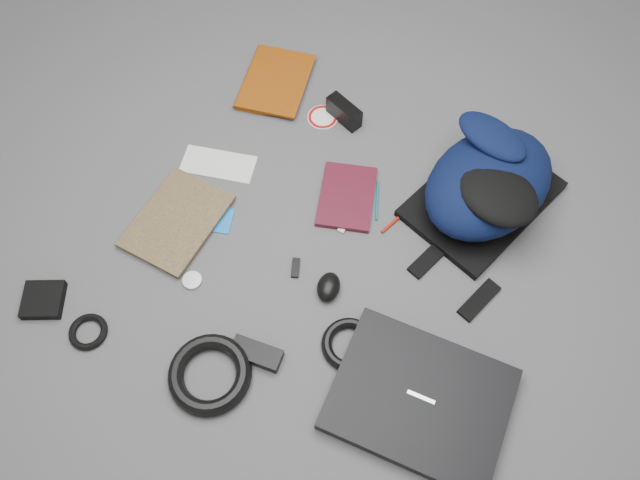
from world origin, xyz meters
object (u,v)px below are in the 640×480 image
at_px(comic_book, 146,206).
at_px(pouch, 43,300).
at_px(dvd_case, 347,197).
at_px(compact_camera, 344,112).
at_px(backpack, 489,183).
at_px(mouse, 329,287).
at_px(laptop, 420,399).
at_px(textbook_red, 246,76).
at_px(power_brick, 256,354).

distance_m(comic_book, pouch, 0.35).
height_order(dvd_case, compact_camera, compact_camera).
xyz_separation_m(backpack, mouse, (-0.28, -0.41, -0.07)).
distance_m(laptop, textbook_red, 1.08).
height_order(dvd_case, power_brick, power_brick).
distance_m(dvd_case, power_brick, 0.50).
bearing_deg(comic_book, pouch, -100.30).
bearing_deg(compact_camera, dvd_case, -42.08).
bearing_deg(textbook_red, laptop, -50.78).
height_order(backpack, power_brick, backpack).
bearing_deg(textbook_red, backpack, -18.99).
bearing_deg(textbook_red, dvd_case, -40.71).
height_order(backpack, comic_book, backpack).
relative_size(textbook_red, comic_book, 0.92).
bearing_deg(dvd_case, comic_book, -167.76).
bearing_deg(comic_book, compact_camera, 57.89).
distance_m(power_brick, pouch, 0.55).
xyz_separation_m(laptop, dvd_case, (-0.36, 0.45, -0.01)).
height_order(laptop, comic_book, laptop).
xyz_separation_m(textbook_red, compact_camera, (0.33, -0.03, 0.02)).
distance_m(textbook_red, comic_book, 0.52).
bearing_deg(compact_camera, mouse, -47.77).
distance_m(backpack, comic_book, 0.91).
bearing_deg(laptop, pouch, -171.73).
bearing_deg(dvd_case, backpack, 7.48).
relative_size(laptop, dvd_case, 1.93).
bearing_deg(mouse, power_brick, -121.65).
bearing_deg(power_brick, pouch, -174.28).
xyz_separation_m(backpack, dvd_case, (-0.34, -0.13, -0.08)).
height_order(laptop, mouse, mouse).
relative_size(dvd_case, power_brick, 1.66).
bearing_deg(comic_book, power_brick, -24.09).
relative_size(textbook_red, pouch, 2.61).
relative_size(textbook_red, power_brick, 2.07).
distance_m(laptop, power_brick, 0.39).
bearing_deg(dvd_case, pouch, -149.18).
distance_m(backpack, power_brick, 0.74).
bearing_deg(compact_camera, power_brick, -59.83).
height_order(textbook_red, dvd_case, textbook_red).
bearing_deg(textbook_red, comic_book, -103.45).
bearing_deg(textbook_red, power_brick, -70.70).
height_order(laptop, dvd_case, laptop).
bearing_deg(mouse, comic_book, 167.43).
relative_size(laptop, power_brick, 3.20).
bearing_deg(dvd_case, textbook_red, 133.85).
xyz_separation_m(textbook_red, power_brick, (0.41, -0.77, 0.00)).
height_order(laptop, power_brick, laptop).
distance_m(laptop, mouse, 0.35).
height_order(backpack, laptop, backpack).
bearing_deg(pouch, laptop, 7.65).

